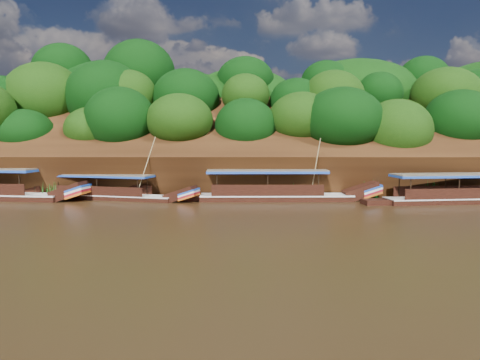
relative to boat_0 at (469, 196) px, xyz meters
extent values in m
plane|color=black|center=(-15.21, -6.83, -0.55)|extent=(160.00, 160.00, 0.00)
cube|color=black|center=(-15.21, 9.17, 2.95)|extent=(120.00, 16.12, 13.64)
cube|color=black|center=(-15.21, 19.17, -0.55)|extent=(120.00, 24.00, 12.00)
ellipsoid|color=#0A400C|center=(-45.21, 15.17, 8.45)|extent=(20.00, 10.00, 8.00)
ellipsoid|color=#0A400C|center=(-21.21, 8.17, 2.95)|extent=(18.00, 8.00, 6.40)
ellipsoid|color=#0A400C|center=(-15.21, 16.17, 8.65)|extent=(24.00, 11.00, 8.40)
cube|color=black|center=(-0.76, -0.10, -0.55)|extent=(12.83, 3.79, 0.89)
cube|color=silver|center=(-0.76, -0.10, -0.13)|extent=(12.84, 3.86, 0.10)
cube|color=brown|center=(-1.55, -0.20, 1.83)|extent=(10.15, 3.76, 0.12)
cube|color=#1B46B0|center=(-1.55, -0.20, 1.71)|extent=(10.15, 3.76, 0.18)
cube|color=black|center=(-15.94, 1.40, -0.55)|extent=(13.07, 2.61, 0.98)
cube|color=silver|center=(-15.94, 1.40, -0.08)|extent=(13.07, 2.68, 0.11)
cube|color=black|center=(-8.61, 1.53, 0.21)|extent=(3.12, 1.84, 1.84)
cube|color=#1B46B0|center=(-7.79, 1.54, 0.54)|extent=(1.63, 1.89, 0.67)
cube|color=#A6121F|center=(-7.79, 1.54, 0.17)|extent=(1.63, 1.89, 0.67)
cube|color=brown|center=(-16.75, 1.39, 2.07)|extent=(10.25, 2.92, 0.13)
cube|color=#1B46B0|center=(-16.75, 1.39, 1.94)|extent=(10.25, 2.92, 0.20)
cylinder|color=tan|center=(-12.67, 0.80, 2.42)|extent=(0.60, 1.42, 4.77)
cube|color=black|center=(-30.46, 2.03, -0.55)|extent=(11.92, 4.89, 0.81)
cube|color=silver|center=(-30.46, 2.03, -0.17)|extent=(11.94, 4.94, 0.09)
cube|color=black|center=(-24.03, 0.35, 0.08)|extent=(3.06, 2.13, 1.59)
cube|color=#1B46B0|center=(-23.32, 0.16, 0.34)|extent=(1.79, 1.85, 0.59)
cube|color=#A6121F|center=(-23.32, 0.16, 0.04)|extent=(1.79, 1.85, 0.59)
cube|color=brown|center=(-31.18, 2.21, 1.61)|extent=(9.52, 4.52, 0.11)
cube|color=#1B46B0|center=(-31.18, 2.21, 1.50)|extent=(9.52, 4.52, 0.16)
cylinder|color=tan|center=(-27.04, 0.95, 2.46)|extent=(1.57, 0.98, 4.95)
cube|color=black|center=(-33.63, 0.92, 0.23)|extent=(3.31, 2.24, 1.86)
cube|color=#1B46B0|center=(-32.82, 0.81, 0.57)|extent=(1.84, 2.12, 0.67)
cube|color=#A6121F|center=(-32.82, 0.81, 0.19)|extent=(1.84, 2.12, 0.67)
cone|color=#195B16|center=(-35.93, 2.37, 0.31)|extent=(1.50, 1.50, 1.71)
cone|color=#195B16|center=(-28.16, 2.81, 0.42)|extent=(1.50, 1.50, 1.93)
cone|color=#195B16|center=(-20.92, 2.56, 0.11)|extent=(1.50, 1.50, 1.33)
cone|color=#195B16|center=(-14.00, 2.35, 0.22)|extent=(1.50, 1.50, 1.54)
cone|color=#195B16|center=(-7.56, 2.40, 0.42)|extent=(1.50, 1.50, 1.94)
cone|color=#195B16|center=(-2.33, 2.17, 0.37)|extent=(1.50, 1.50, 1.84)
camera|label=1|loc=(-18.85, -38.59, 4.85)|focal=35.00mm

